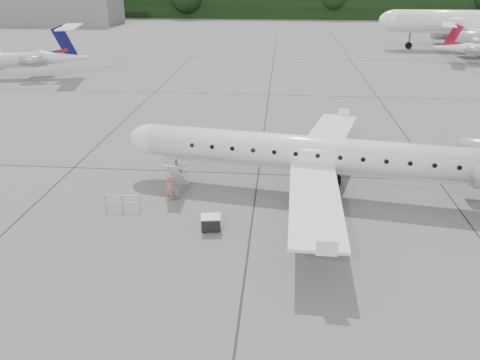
# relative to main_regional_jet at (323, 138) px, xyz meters

# --- Properties ---
(ground) EXTENTS (320.00, 320.00, 0.00)m
(ground) POSITION_rel_main_regional_jet_xyz_m (0.68, -4.99, -3.92)
(ground) COLOR slate
(ground) RESTS_ON ground
(treeline) EXTENTS (260.00, 4.00, 8.00)m
(treeline) POSITION_rel_main_regional_jet_xyz_m (0.68, 125.01, 0.08)
(treeline) COLOR black
(treeline) RESTS_ON ground
(terminal_building) EXTENTS (40.00, 14.00, 10.00)m
(terminal_building) POSITION_rel_main_regional_jet_xyz_m (-69.32, 105.01, 1.08)
(terminal_building) COLOR slate
(terminal_building) RESTS_ON ground
(main_regional_jet) EXTENTS (33.49, 26.26, 7.85)m
(main_regional_jet) POSITION_rel_main_regional_jet_xyz_m (0.00, 0.00, 0.00)
(main_regional_jet) COLOR white
(main_regional_jet) RESTS_ON ground
(airstair) EXTENTS (1.19, 2.52, 2.46)m
(airstair) POSITION_rel_main_regional_jet_xyz_m (-9.58, -0.97, -2.69)
(airstair) COLOR white
(airstair) RESTS_ON ground
(passenger) EXTENTS (0.71, 0.54, 1.75)m
(passenger) POSITION_rel_main_regional_jet_xyz_m (-9.78, -2.32, -3.05)
(passenger) COLOR #976552
(passenger) RESTS_ON ground
(safety_railing) EXTENTS (2.20, 0.14, 1.00)m
(safety_railing) POSITION_rel_main_regional_jet_xyz_m (-12.52, -3.79, -3.42)
(safety_railing) COLOR gray
(safety_railing) RESTS_ON ground
(baggage_cart) EXTENTS (1.20, 1.02, 0.95)m
(baggage_cart) POSITION_rel_main_regional_jet_xyz_m (-6.61, -5.76, -3.45)
(baggage_cart) COLOR black
(baggage_cart) RESTS_ON ground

